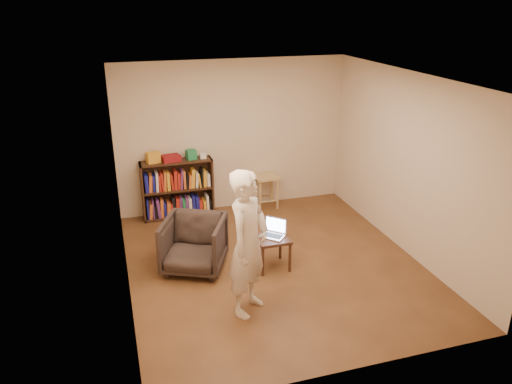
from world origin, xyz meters
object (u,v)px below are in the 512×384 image
object	(u,v)px
bookshelf	(178,192)
person	(248,244)
laptop	(274,231)
side_table	(272,242)
stool	(266,181)
armchair	(194,244)

from	to	relation	value
bookshelf	person	xyz separation A→B (m)	(0.38, -3.03, 0.45)
bookshelf	laptop	world-z (taller)	bookshelf
laptop	person	bearing A→B (deg)	-80.79
person	laptop	bearing A→B (deg)	9.46
bookshelf	side_table	distance (m)	2.35
side_table	laptop	distance (m)	0.15
stool	side_table	world-z (taller)	stool
stool	armchair	size ratio (longest dim) A/B	0.72
bookshelf	stool	bearing A→B (deg)	-2.34
bookshelf	side_table	xyz separation A→B (m)	(0.98, -2.13, -0.06)
bookshelf	laptop	size ratio (longest dim) A/B	2.99
stool	armchair	world-z (taller)	armchair
laptop	person	distance (m)	1.20
side_table	laptop	bearing A→B (deg)	53.20
side_table	person	xyz separation A→B (m)	(-0.60, -0.89, 0.51)
stool	laptop	distance (m)	2.09
armchair	laptop	bearing A→B (deg)	13.88
laptop	side_table	bearing A→B (deg)	-83.66
bookshelf	side_table	size ratio (longest dim) A/B	2.62
bookshelf	laptop	distance (m)	2.32
side_table	person	bearing A→B (deg)	-123.75
stool	laptop	xyz separation A→B (m)	(-0.55, -2.02, 0.04)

